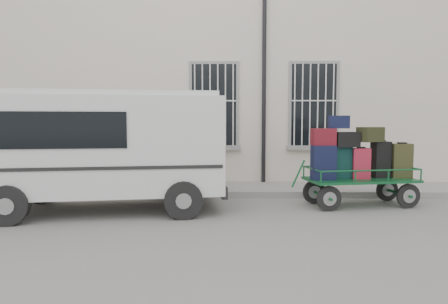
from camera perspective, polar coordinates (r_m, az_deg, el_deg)
ground at (r=8.13m, az=0.52°, el=-8.38°), size 80.00×80.00×0.00m
building at (r=13.49m, az=0.76°, el=9.46°), size 24.00×5.15×6.00m
sidewalk at (r=10.28m, az=0.64°, el=-5.28°), size 24.00×1.70×0.15m
luggage_cart at (r=8.90m, az=18.41°, el=-1.45°), size 2.71×1.41×1.92m
van at (r=8.32m, az=-16.71°, el=1.15°), size 4.95×2.75×2.36m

